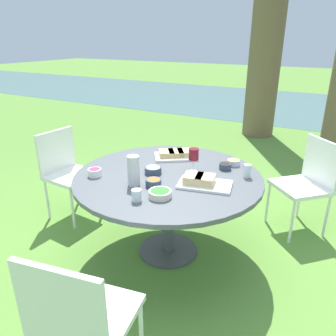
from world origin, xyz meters
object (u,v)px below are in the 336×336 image
Objects in this scene: water_pitcher at (134,171)px; wine_glass at (194,155)px; chair_near_left at (66,167)px; chair_far_back at (308,179)px; chair_near_right at (79,317)px; dining_table at (168,185)px.

water_pitcher reaches higher than wine_glass.
chair_near_left is 1.19m from water_pitcher.
chair_far_back is at bearing 44.41° from wine_glass.
chair_near_right is 2.36m from chair_far_back.
water_pitcher reaches higher than dining_table.
chair_near_right is 1.49m from wine_glass.
chair_near_right is at bearing -70.15° from water_pitcher.
dining_table is at bearing 100.12° from chair_near_right.
chair_near_left and chair_near_right have the same top height.
wine_glass reaches higher than chair_near_right.
dining_table is 0.32m from wine_glass.
dining_table is 1.31m from chair_near_right.
water_pitcher is at bearing -18.47° from chair_near_left.
water_pitcher is at bearing 109.85° from chair_near_right.
chair_near_left is (-1.22, 0.08, -0.12)m from dining_table.
water_pitcher is 1.16× the size of wine_glass.
water_pitcher is at bearing -121.46° from wine_glass.
wine_glass is at bearing 58.54° from water_pitcher.
chair_near_right is at bearing -108.00° from chair_far_back.
wine_glass is at bearing 48.85° from dining_table.
chair_near_left is at bearing -176.45° from wine_glass.
wine_glass is (0.28, 0.45, 0.03)m from water_pitcher.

